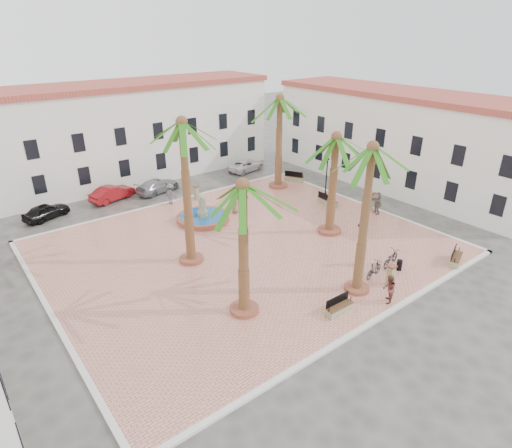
# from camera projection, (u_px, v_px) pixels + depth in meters

# --- Properties ---
(ground) EXTENTS (120.00, 120.00, 0.00)m
(ground) POSITION_uv_depth(u_px,v_px,m) (245.00, 248.00, 30.40)
(ground) COLOR #56544F
(ground) RESTS_ON ground
(plaza) EXTENTS (26.00, 22.00, 0.15)m
(plaza) POSITION_uv_depth(u_px,v_px,m) (245.00, 247.00, 30.37)
(plaza) COLOR #E28B77
(plaza) RESTS_ON ground
(kerb_n) EXTENTS (26.30, 0.30, 0.16)m
(kerb_n) POSITION_uv_depth(u_px,v_px,m) (172.00, 202.00, 38.25)
(kerb_n) COLOR silver
(kerb_n) RESTS_ON ground
(kerb_s) EXTENTS (26.30, 0.30, 0.16)m
(kerb_s) POSITION_uv_depth(u_px,v_px,m) (369.00, 324.00, 22.48)
(kerb_s) COLOR silver
(kerb_s) RESTS_ON ground
(kerb_e) EXTENTS (0.30, 22.30, 0.16)m
(kerb_e) POSITION_uv_depth(u_px,v_px,m) (364.00, 205.00, 37.60)
(kerb_e) COLOR silver
(kerb_e) RESTS_ON ground
(kerb_w) EXTENTS (0.30, 22.30, 0.16)m
(kerb_w) POSITION_uv_depth(u_px,v_px,m) (52.00, 316.00, 23.13)
(kerb_w) COLOR silver
(kerb_w) RESTS_ON ground
(building_north) EXTENTS (30.40, 7.40, 9.50)m
(building_north) POSITION_uv_depth(u_px,v_px,m) (126.00, 132.00, 42.74)
(building_north) COLOR white
(building_north) RESTS_ON ground
(building_east) EXTENTS (7.40, 26.40, 9.00)m
(building_east) POSITION_uv_depth(u_px,v_px,m) (399.00, 139.00, 41.07)
(building_east) COLOR white
(building_east) RESTS_ON ground
(fountain) EXTENTS (4.20, 4.20, 2.17)m
(fountain) POSITION_uv_depth(u_px,v_px,m) (203.00, 217.00, 34.27)
(fountain) COLOR #A3533C
(fountain) RESTS_ON plaza
(palm_nw) EXTENTS (5.24, 5.24, 9.54)m
(palm_nw) POSITION_uv_depth(u_px,v_px,m) (183.00, 138.00, 25.03)
(palm_nw) COLOR #A3533C
(palm_nw) RESTS_ON plaza
(palm_sw) EXTENTS (5.21, 5.21, 7.67)m
(palm_sw) POSITION_uv_depth(u_px,v_px,m) (243.00, 201.00, 20.73)
(palm_sw) COLOR #A3533C
(palm_sw) RESTS_ON plaza
(palm_s) EXTENTS (4.83, 4.83, 8.94)m
(palm_s) POSITION_uv_depth(u_px,v_px,m) (371.00, 163.00, 22.08)
(palm_s) COLOR #A3533C
(palm_s) RESTS_ON plaza
(palm_e) EXTENTS (5.64, 5.64, 7.68)m
(palm_e) POSITION_uv_depth(u_px,v_px,m) (336.00, 149.00, 29.80)
(palm_e) COLOR #A3533C
(palm_e) RESTS_ON plaza
(palm_ne) EXTENTS (5.82, 5.82, 8.78)m
(palm_ne) POSITION_uv_depth(u_px,v_px,m) (280.00, 109.00, 38.56)
(palm_ne) COLOR #A3533C
(palm_ne) RESTS_ON plaza
(bench_s) EXTENTS (1.80, 0.59, 0.95)m
(bench_s) POSITION_uv_depth(u_px,v_px,m) (339.00, 308.00, 23.21)
(bench_s) COLOR gray
(bench_s) RESTS_ON plaza
(bench_se) EXTENTS (1.94, 1.18, 0.98)m
(bench_se) POSITION_uv_depth(u_px,v_px,m) (456.00, 259.00, 28.13)
(bench_se) COLOR gray
(bench_se) RESTS_ON plaza
(bench_e) EXTENTS (0.72, 2.00, 1.04)m
(bench_e) POSITION_uv_depth(u_px,v_px,m) (327.00, 202.00, 37.29)
(bench_e) COLOR gray
(bench_e) RESTS_ON plaza
(bench_ne) EXTENTS (1.48, 2.02, 1.04)m
(bench_ne) POSITION_uv_depth(u_px,v_px,m) (294.00, 178.00, 43.11)
(bench_ne) COLOR gray
(bench_ne) RESTS_ON plaza
(lamppost_s) EXTENTS (0.49, 0.49, 4.49)m
(lamppost_s) POSITION_uv_depth(u_px,v_px,m) (360.00, 242.00, 24.28)
(lamppost_s) COLOR black
(lamppost_s) RESTS_ON plaza
(lamppost_e) EXTENTS (0.40, 0.40, 3.72)m
(lamppost_e) POSITION_uv_depth(u_px,v_px,m) (327.00, 169.00, 38.58)
(lamppost_e) COLOR black
(lamppost_e) RESTS_ON plaza
(bollard_se) EXTENTS (0.47, 0.47, 1.32)m
(bollard_se) POSITION_uv_depth(u_px,v_px,m) (391.00, 275.00, 25.53)
(bollard_se) COLOR gray
(bollard_se) RESTS_ON plaza
(bollard_n) EXTENTS (0.53, 0.53, 1.25)m
(bollard_n) POSITION_uv_depth(u_px,v_px,m) (196.00, 192.00, 38.36)
(bollard_n) COLOR gray
(bollard_n) RESTS_ON plaza
(bollard_e) EXTENTS (0.63, 0.63, 1.52)m
(bollard_e) POSITION_uv_depth(u_px,v_px,m) (370.00, 201.00, 36.12)
(bollard_e) COLOR gray
(bollard_e) RESTS_ON plaza
(litter_bin) EXTENTS (0.35, 0.35, 0.69)m
(litter_bin) POSITION_uv_depth(u_px,v_px,m) (399.00, 265.00, 27.25)
(litter_bin) COLOR black
(litter_bin) RESTS_ON plaza
(cyclist_a) EXTENTS (0.74, 0.53, 1.89)m
(cyclist_a) POSITION_uv_depth(u_px,v_px,m) (362.00, 252.00, 27.55)
(cyclist_a) COLOR #3B3D54
(cyclist_a) RESTS_ON plaza
(bicycle_a) EXTENTS (2.00, 1.03, 1.00)m
(bicycle_a) POSITION_uv_depth(u_px,v_px,m) (391.00, 258.00, 27.75)
(bicycle_a) COLOR black
(bicycle_a) RESTS_ON plaza
(cyclist_b) EXTENTS (1.06, 1.02, 1.73)m
(cyclist_b) POSITION_uv_depth(u_px,v_px,m) (389.00, 289.00, 23.81)
(cyclist_b) COLOR brown
(cyclist_b) RESTS_ON plaza
(bicycle_b) EXTENTS (1.81, 0.78, 1.05)m
(bicycle_b) POSITION_uv_depth(u_px,v_px,m) (374.00, 269.00, 26.41)
(bicycle_b) COLOR black
(bicycle_b) RESTS_ON plaza
(pedestrian_fountain_a) EXTENTS (0.96, 0.92, 1.65)m
(pedestrian_fountain_a) POSITION_uv_depth(u_px,v_px,m) (235.00, 203.00, 35.46)
(pedestrian_fountain_a) COLOR #7E624B
(pedestrian_fountain_a) RESTS_ON plaza
(pedestrian_fountain_b) EXTENTS (1.18, 0.55, 1.96)m
(pedestrian_fountain_b) POSITION_uv_depth(u_px,v_px,m) (243.00, 200.00, 35.84)
(pedestrian_fountain_b) COLOR #324153
(pedestrian_fountain_b) RESTS_ON plaza
(pedestrian_north) EXTENTS (1.10, 1.37, 1.85)m
(pedestrian_north) POSITION_uv_depth(u_px,v_px,m) (171.00, 194.00, 37.21)
(pedestrian_north) COLOR #55555A
(pedestrian_north) RESTS_ON plaza
(pedestrian_east) EXTENTS (1.16, 1.81, 1.86)m
(pedestrian_east) POSITION_uv_depth(u_px,v_px,m) (377.00, 203.00, 35.30)
(pedestrian_east) COLOR slate
(pedestrian_east) RESTS_ON plaza
(car_black) EXTENTS (4.02, 2.73, 1.27)m
(car_black) POSITION_uv_depth(u_px,v_px,m) (46.00, 211.00, 34.85)
(car_black) COLOR black
(car_black) RESTS_ON ground
(car_red) EXTENTS (4.38, 2.53, 1.37)m
(car_red) POSITION_uv_depth(u_px,v_px,m) (112.00, 193.00, 38.51)
(car_red) COLOR maroon
(car_red) RESTS_ON ground
(car_silver) EXTENTS (4.78, 3.00, 1.29)m
(car_silver) POSITION_uv_depth(u_px,v_px,m) (158.00, 186.00, 40.43)
(car_silver) COLOR #9A9AA2
(car_silver) RESTS_ON ground
(car_white) EXTENTS (4.73, 2.88, 1.23)m
(car_white) POSITION_uv_depth(u_px,v_px,m) (246.00, 165.00, 46.49)
(car_white) COLOR white
(car_white) RESTS_ON ground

